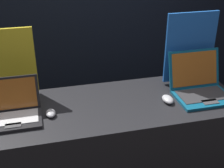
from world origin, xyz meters
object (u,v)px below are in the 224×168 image
mouse_front (51,113)px  promo_stand_front (11,65)px  mouse_back (168,99)px  promo_stand_back (190,50)px  laptop_front (13,110)px  laptop_back (200,86)px

mouse_front → promo_stand_front: 0.44m
mouse_back → promo_stand_back: bearing=44.1°
laptop_front → mouse_front: 0.23m
laptop_front → mouse_back: laptop_front is taller
laptop_front → promo_stand_front: 0.34m
laptop_back → mouse_back: (-0.26, -0.05, -0.05)m
mouse_front → laptop_back: size_ratio=0.25×
mouse_front → promo_stand_front: size_ratio=0.19×
promo_stand_front → laptop_back: 1.30m
laptop_back → mouse_front: bearing=-178.4°
laptop_front → mouse_back: size_ratio=2.93×
promo_stand_back → mouse_back: bearing=-135.9°
mouse_back → mouse_front: bearing=178.7°
promo_stand_front → laptop_back: size_ratio=1.28×
mouse_back → promo_stand_back: size_ratio=0.21×
mouse_front → promo_stand_front: promo_stand_front is taller
laptop_front → mouse_front: (0.22, -0.03, -0.04)m
laptop_front → mouse_back: (1.00, -0.04, -0.04)m
laptop_back → laptop_front: bearing=-179.9°
mouse_front → laptop_back: laptop_back is taller
promo_stand_front → laptop_back: promo_stand_front is taller
promo_stand_front → promo_stand_back: size_ratio=0.91×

